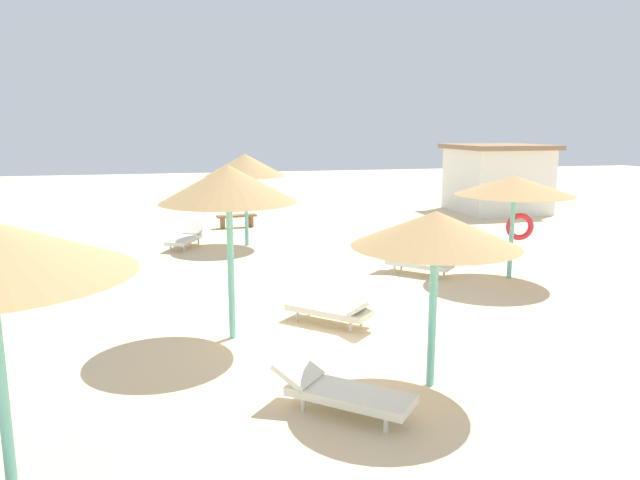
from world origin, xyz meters
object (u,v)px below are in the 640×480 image
Objects in this scene: lounger_3 at (341,391)px; parasol_2 at (515,186)px; bench_0 at (237,219)px; parasol_0 at (245,165)px; beach_cabana at (497,178)px; parasol_3 at (436,230)px; lounger_2 at (414,262)px; parasol_1 at (228,185)px; lounger_0 at (186,237)px; lounger_1 at (335,309)px.

parasol_2 is at bearing 44.23° from lounger_3.
parasol_0 is at bearing -90.42° from bench_0.
bench_0 is 0.38× the size of beach_cabana.
parasol_3 is 1.47× the size of lounger_2.
parasol_1 is 6.77m from lounger_2.
bench_0 is (1.94, 3.38, 0.03)m from lounger_0.
lounger_0 is 8.82m from lounger_1.
parasol_1 is 3.85m from parasol_3.
lounger_2 is 12.82m from beach_cabana.
beach_cabana reaches higher than parasol_2.
lounger_3 reaches higher than bench_0.
lounger_3 is (-0.87, -3.51, -0.00)m from lounger_1.
parasol_2 is 12.42m from beach_cabana.
beach_cabana reaches higher than parasol_0.
parasol_1 is 1.70× the size of lounger_3.
lounger_0 is (-0.66, 8.68, -2.49)m from parasol_1.
parasol_2 is 6.14m from lounger_1.
parasol_0 is at bearing 128.54° from lounger_2.
lounger_3 is at bearing -119.51° from lounger_2.
lounger_0 is 1.11× the size of lounger_2.
parasol_0 is at bearing 97.24° from parasol_3.
lounger_0 is at bearing 139.18° from lounger_2.
parasol_3 is 1.71× the size of bench_0.
bench_0 is (-0.73, 11.79, 0.03)m from lounger_1.
parasol_1 is 9.05m from lounger_0.
lounger_1 is at bearing -86.46° from bench_0.
bench_0 is (-3.80, 8.34, 0.03)m from lounger_2.
parasol_0 is 12.96m from beach_cabana.
bench_0 is at bearing 93.54° from lounger_1.
lounger_0 is at bearing 143.04° from parasol_2.
parasol_0 reaches higher than parasol_2.
bench_0 is at bearing 95.42° from parasol_3.
parasol_1 is 12.37m from bench_0.
parasol_1 is at bearing 109.51° from lounger_3.
lounger_1 is at bearing -84.78° from parasol_0.
bench_0 is at bearing 83.91° from parasol_1.
parasol_2 reaches higher than bench_0.
parasol_3 is at bearing -77.30° from lounger_1.
lounger_1 is 3.62m from lounger_3.
lounger_2 is 1.16× the size of bench_0.
lounger_2 is at bearing 48.29° from lounger_1.
parasol_2 is at bearing 49.84° from parasol_3.
beach_cabana is (11.97, 16.88, 1.22)m from lounger_3.
lounger_1 is at bearing 76.14° from lounger_3.
parasol_3 is 12.05m from lounger_0.
parasol_2 is (7.27, 2.71, -0.47)m from parasol_1.
lounger_3 is (-3.94, -6.96, -0.01)m from lounger_2.
parasol_3 is at bearing -110.47° from lounger_2.
parasol_0 is 11.98m from lounger_3.
parasol_0 is 8.61m from parasol_1.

